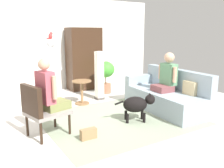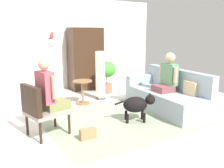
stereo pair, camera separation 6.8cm
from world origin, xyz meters
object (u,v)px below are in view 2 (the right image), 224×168
object	(u,v)px
person_on_couch	(168,76)
column_lamp	(100,76)
person_on_armchair	(48,90)
handbag	(88,134)
potted_plant	(107,73)
dog	(137,104)
armchair	(40,108)
parrot	(52,36)
bird_cage_stand	(53,68)
round_end_table	(83,90)
armoire_cabinet	(86,59)
couch	(167,96)

from	to	relation	value
person_on_couch	column_lamp	xyz separation A→B (m)	(-0.85, 1.55, -0.17)
person_on_armchair	handbag	size ratio (longest dim) A/B	3.25
potted_plant	dog	bearing A→B (deg)	-104.89
armchair	parrot	size ratio (longest dim) A/B	5.34
bird_cage_stand	parrot	bearing A→B (deg)	0.00
armchair	bird_cage_stand	world-z (taller)	bird_cage_stand
parrot	person_on_armchair	bearing A→B (deg)	-110.02
round_end_table	armoire_cabinet	xyz separation A→B (m)	(0.75, 1.46, 0.58)
column_lamp	round_end_table	bearing A→B (deg)	-164.55
potted_plant	handbag	world-z (taller)	potted_plant
bird_cage_stand	armoire_cabinet	size ratio (longest dim) A/B	0.85
armchair	parrot	world-z (taller)	parrot
potted_plant	bird_cage_stand	bearing A→B (deg)	-167.75
round_end_table	bird_cage_stand	distance (m)	0.88
person_on_couch	dog	size ratio (longest dim) A/B	1.16
armchair	handbag	xyz separation A→B (m)	(0.63, -0.48, -0.42)
armoire_cabinet	couch	bearing A→B (deg)	-75.98
person_on_armchair	dog	distance (m)	1.72
dog	handbag	bearing A→B (deg)	-168.17
person_on_couch	potted_plant	world-z (taller)	person_on_couch
bird_cage_stand	potted_plant	bearing A→B (deg)	12.25
couch	round_end_table	world-z (taller)	couch
handbag	dog	bearing A→B (deg)	11.83
person_on_armchair	column_lamp	size ratio (longest dim) A/B	0.71
couch	column_lamp	bearing A→B (deg)	120.44
column_lamp	dog	bearing A→B (deg)	-94.31
armoire_cabinet	round_end_table	bearing A→B (deg)	-117.34
person_on_armchair	dog	size ratio (longest dim) A/B	1.20
person_on_couch	dog	bearing A→B (deg)	-166.34
bird_cage_stand	parrot	world-z (taller)	parrot
bird_cage_stand	parrot	xyz separation A→B (m)	(0.00, 0.00, 0.74)
round_end_table	person_on_armchair	bearing A→B (deg)	-131.71
couch	handbag	distance (m)	2.28
bird_cage_stand	column_lamp	size ratio (longest dim) A/B	1.25
dog	handbag	world-z (taller)	dog
handbag	person_on_armchair	bearing A→B (deg)	132.05
couch	column_lamp	xyz separation A→B (m)	(-0.89, 1.52, 0.30)
parrot	column_lamp	xyz separation A→B (m)	(1.18, -0.13, -1.02)
handbag	armoire_cabinet	bearing A→B (deg)	65.77
round_end_table	parrot	size ratio (longest dim) A/B	3.42
dog	couch	bearing A→B (deg)	14.51
couch	dog	distance (m)	1.06
person_on_couch	parrot	world-z (taller)	parrot
bird_cage_stand	potted_plant	xyz separation A→B (m)	(1.65, 0.36, -0.31)
armchair	person_on_couch	world-z (taller)	person_on_couch
person_on_couch	potted_plant	size ratio (longest dim) A/B	0.93
potted_plant	column_lamp	world-z (taller)	column_lamp
dog	parrot	xyz separation A→B (m)	(-1.04, 1.92, 1.29)
parrot	armoire_cabinet	world-z (taller)	armoire_cabinet
person_on_armchair	person_on_couch	bearing A→B (deg)	-0.64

